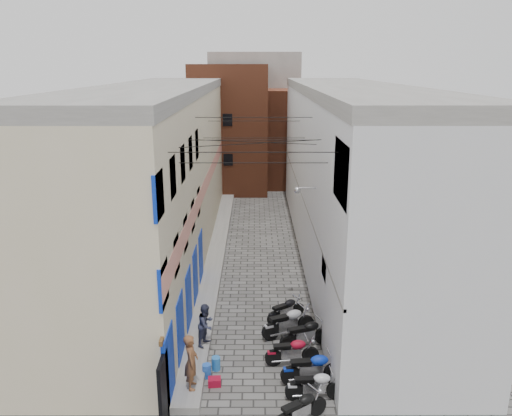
{
  "coord_description": "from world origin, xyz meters",
  "views": [
    {
      "loc": [
        0.06,
        -12.45,
        9.97
      ],
      "look_at": [
        0.1,
        11.72,
        3.0
      ],
      "focal_mm": 35.0,
      "sensor_mm": 36.0,
      "label": 1
    }
  ],
  "objects_px": {
    "motorcycle_e": "(306,332)",
    "water_jug_near": "(207,371)",
    "motorcycle_b": "(315,384)",
    "person_a": "(191,362)",
    "motorcycle_a": "(301,407)",
    "water_jug_far": "(216,363)",
    "motorcycle_d": "(292,350)",
    "person_b": "(206,324)",
    "motorcycle_g": "(286,309)",
    "motorcycle_c": "(312,367)",
    "red_crate": "(215,382)",
    "motorcycle_f": "(288,321)"
  },
  "relations": [
    {
      "from": "motorcycle_e",
      "to": "water_jug_near",
      "type": "relative_size",
      "value": 4.38
    },
    {
      "from": "motorcycle_b",
      "to": "person_a",
      "type": "bearing_deg",
      "value": -96.37
    },
    {
      "from": "motorcycle_a",
      "to": "water_jug_far",
      "type": "distance_m",
      "value": 3.75
    },
    {
      "from": "water_jug_far",
      "to": "motorcycle_d",
      "type": "bearing_deg",
      "value": 6.97
    },
    {
      "from": "person_b",
      "to": "water_jug_far",
      "type": "distance_m",
      "value": 1.51
    },
    {
      "from": "motorcycle_g",
      "to": "person_a",
      "type": "xyz_separation_m",
      "value": [
        -3.22,
        -4.68,
        0.63
      ]
    },
    {
      "from": "motorcycle_c",
      "to": "red_crate",
      "type": "bearing_deg",
      "value": -94.43
    },
    {
      "from": "motorcycle_g",
      "to": "motorcycle_b",
      "type": "bearing_deg",
      "value": -28.07
    },
    {
      "from": "person_b",
      "to": "water_jug_far",
      "type": "height_order",
      "value": "person_b"
    },
    {
      "from": "person_b",
      "to": "water_jug_near",
      "type": "xyz_separation_m",
      "value": [
        0.15,
        -1.63,
        -0.8
      ]
    },
    {
      "from": "motorcycle_a",
      "to": "red_crate",
      "type": "height_order",
      "value": "motorcycle_a"
    },
    {
      "from": "water_jug_far",
      "to": "motorcycle_c",
      "type": "bearing_deg",
      "value": -13.13
    },
    {
      "from": "motorcycle_d",
      "to": "motorcycle_f",
      "type": "bearing_deg",
      "value": 172.66
    },
    {
      "from": "water_jug_near",
      "to": "motorcycle_e",
      "type": "bearing_deg",
      "value": 28.07
    },
    {
      "from": "motorcycle_g",
      "to": "water_jug_near",
      "type": "distance_m",
      "value": 4.75
    },
    {
      "from": "water_jug_near",
      "to": "motorcycle_c",
      "type": "bearing_deg",
      "value": -5.35
    },
    {
      "from": "motorcycle_b",
      "to": "motorcycle_f",
      "type": "height_order",
      "value": "motorcycle_f"
    },
    {
      "from": "person_b",
      "to": "motorcycle_e",
      "type": "bearing_deg",
      "value": -60.38
    },
    {
      "from": "person_a",
      "to": "person_b",
      "type": "height_order",
      "value": "person_a"
    },
    {
      "from": "motorcycle_c",
      "to": "motorcycle_f",
      "type": "relative_size",
      "value": 0.96
    },
    {
      "from": "motorcycle_c",
      "to": "water_jug_near",
      "type": "height_order",
      "value": "motorcycle_c"
    },
    {
      "from": "red_crate",
      "to": "water_jug_near",
      "type": "bearing_deg",
      "value": 123.0
    },
    {
      "from": "motorcycle_a",
      "to": "motorcycle_d",
      "type": "height_order",
      "value": "motorcycle_d"
    },
    {
      "from": "motorcycle_e",
      "to": "person_a",
      "type": "distance_m",
      "value": 4.73
    },
    {
      "from": "motorcycle_c",
      "to": "water_jug_far",
      "type": "relative_size",
      "value": 4.49
    },
    {
      "from": "motorcycle_f",
      "to": "water_jug_near",
      "type": "relative_size",
      "value": 4.7
    },
    {
      "from": "red_crate",
      "to": "person_a",
      "type": "bearing_deg",
      "value": -146.63
    },
    {
      "from": "motorcycle_a",
      "to": "person_a",
      "type": "distance_m",
      "value": 3.6
    },
    {
      "from": "motorcycle_d",
      "to": "water_jug_near",
      "type": "distance_m",
      "value": 2.98
    },
    {
      "from": "motorcycle_c",
      "to": "water_jug_near",
      "type": "relative_size",
      "value": 4.5
    },
    {
      "from": "motorcycle_c",
      "to": "motorcycle_d",
      "type": "xyz_separation_m",
      "value": [
        -0.58,
        1.06,
        -0.05
      ]
    },
    {
      "from": "red_crate",
      "to": "motorcycle_c",
      "type": "bearing_deg",
      "value": 2.25
    },
    {
      "from": "motorcycle_c",
      "to": "water_jug_far",
      "type": "distance_m",
      "value": 3.28
    },
    {
      "from": "motorcycle_c",
      "to": "water_jug_near",
      "type": "bearing_deg",
      "value": -102.03
    },
    {
      "from": "motorcycle_a",
      "to": "motorcycle_g",
      "type": "height_order",
      "value": "motorcycle_a"
    },
    {
      "from": "motorcycle_b",
      "to": "person_a",
      "type": "relative_size",
      "value": 1.03
    },
    {
      "from": "motorcycle_b",
      "to": "motorcycle_f",
      "type": "distance_m",
      "value": 3.81
    },
    {
      "from": "motorcycle_e",
      "to": "motorcycle_g",
      "type": "xyz_separation_m",
      "value": [
        -0.6,
        1.96,
        -0.06
      ]
    },
    {
      "from": "motorcycle_c",
      "to": "motorcycle_g",
      "type": "relative_size",
      "value": 1.15
    },
    {
      "from": "person_b",
      "to": "red_crate",
      "type": "bearing_deg",
      "value": -141.76
    },
    {
      "from": "motorcycle_f",
      "to": "red_crate",
      "type": "bearing_deg",
      "value": -63.82
    },
    {
      "from": "motorcycle_a",
      "to": "motorcycle_f",
      "type": "xyz_separation_m",
      "value": [
        -0.05,
        4.83,
        0.09
      ]
    },
    {
      "from": "motorcycle_d",
      "to": "person_a",
      "type": "xyz_separation_m",
      "value": [
        -3.25,
        -1.62,
        0.61
      ]
    },
    {
      "from": "motorcycle_b",
      "to": "motorcycle_d",
      "type": "height_order",
      "value": "motorcycle_d"
    },
    {
      "from": "water_jug_far",
      "to": "red_crate",
      "type": "height_order",
      "value": "water_jug_far"
    },
    {
      "from": "water_jug_far",
      "to": "red_crate",
      "type": "relative_size",
      "value": 1.13
    },
    {
      "from": "motorcycle_c",
      "to": "red_crate",
      "type": "height_order",
      "value": "motorcycle_c"
    },
    {
      "from": "motorcycle_d",
      "to": "water_jug_far",
      "type": "relative_size",
      "value": 4.08
    },
    {
      "from": "motorcycle_d",
      "to": "red_crate",
      "type": "bearing_deg",
      "value": -72.98
    },
    {
      "from": "motorcycle_g",
      "to": "person_a",
      "type": "bearing_deg",
      "value": -69.55
    }
  ]
}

